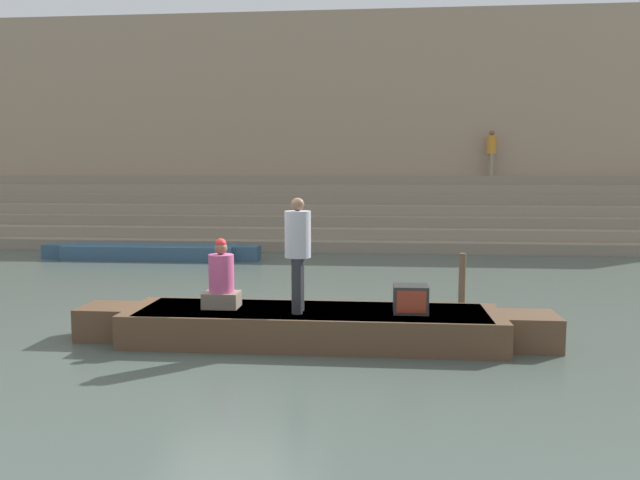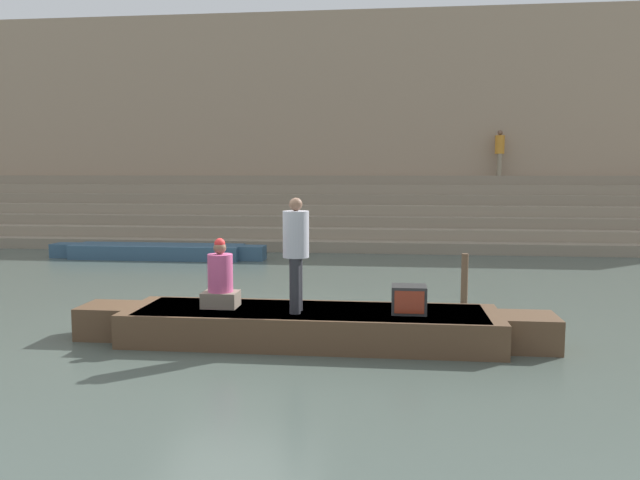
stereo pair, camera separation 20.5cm
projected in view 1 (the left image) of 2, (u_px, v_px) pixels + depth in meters
name	position (u px, v px, depth m)	size (l,w,h in m)	color
ground_plane	(238.00, 331.00, 9.82)	(120.00, 120.00, 0.00)	#47544C
ghat_steps	(318.00, 218.00, 22.68)	(36.00, 5.20, 2.39)	gray
back_wall	(324.00, 127.00, 24.74)	(34.20, 1.28, 8.66)	tan
rowboat_main	(312.00, 325.00, 9.14)	(7.00, 1.53, 0.49)	brown
person_standing	(298.00, 247.00, 8.87)	(0.37, 0.37, 1.65)	#28282D
person_rowing	(221.00, 281.00, 9.24)	(0.52, 0.41, 1.04)	#756656
tv_set	(411.00, 299.00, 8.90)	(0.49, 0.42, 0.40)	#2D2D2D
moored_boat_shore	(151.00, 251.00, 18.10)	(6.37, 1.16, 0.41)	#33516B
mooring_post	(462.00, 278.00, 11.89)	(0.13, 0.13, 0.96)	brown
person_on_steps	(491.00, 150.00, 23.30)	(0.34, 0.34, 1.68)	gray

